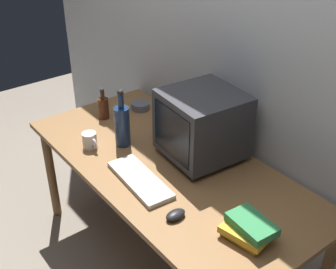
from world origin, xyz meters
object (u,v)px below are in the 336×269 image
at_px(computer_mouse, 176,215).
at_px(cd_spindle, 141,106).
at_px(book_stack, 249,229).
at_px(bottle_tall, 122,125).
at_px(mug, 90,140).
at_px(crt_monitor, 202,125).
at_px(keyboard, 140,180).
at_px(bottle_short, 103,107).

height_order(computer_mouse, cd_spindle, cd_spindle).
bearing_deg(book_stack, computer_mouse, -149.57).
relative_size(bottle_tall, book_stack, 1.49).
bearing_deg(mug, crt_monitor, 44.37).
height_order(computer_mouse, bottle_tall, bottle_tall).
bearing_deg(keyboard, bottle_short, 168.39).
height_order(computer_mouse, book_stack, book_stack).
relative_size(book_stack, cd_spindle, 1.90).
bearing_deg(mug, bottle_tall, 62.35).
bearing_deg(keyboard, crt_monitor, 93.37).
bearing_deg(crt_monitor, book_stack, -23.18).
bearing_deg(book_stack, bottle_short, 177.41).
bearing_deg(keyboard, bottle_tall, 164.85).
distance_m(keyboard, bottle_tall, 0.39).
bearing_deg(bottle_tall, cd_spindle, 132.51).
bearing_deg(bottle_tall, mug, -117.65).
relative_size(bottle_short, cd_spindle, 1.69).
xyz_separation_m(bottle_tall, cd_spindle, (-0.30, 0.32, -0.11)).
relative_size(crt_monitor, keyboard, 0.99).
bearing_deg(mug, bottle_short, 136.69).
height_order(mug, cd_spindle, mug).
distance_m(computer_mouse, book_stack, 0.33).
xyz_separation_m(bottle_tall, book_stack, (0.94, 0.02, -0.08)).
xyz_separation_m(bottle_tall, bottle_short, (-0.34, 0.07, -0.05)).
relative_size(crt_monitor, bottle_short, 2.07).
bearing_deg(book_stack, mug, -170.19).
bearing_deg(bottle_short, bottle_tall, -12.34).
distance_m(bottle_short, book_stack, 1.28).
distance_m(crt_monitor, cd_spindle, 0.68).
height_order(keyboard, book_stack, book_stack).
relative_size(book_stack, mug, 1.90).
height_order(bottle_tall, book_stack, bottle_tall).
xyz_separation_m(keyboard, book_stack, (0.60, 0.14, 0.04)).
distance_m(bottle_short, cd_spindle, 0.26).
bearing_deg(computer_mouse, cd_spindle, 152.00).
xyz_separation_m(crt_monitor, bottle_short, (-0.69, -0.19, -0.12)).
xyz_separation_m(mug, cd_spindle, (-0.21, 0.49, -0.02)).
bearing_deg(bottle_tall, crt_monitor, 37.05).
height_order(crt_monitor, computer_mouse, crt_monitor).
xyz_separation_m(crt_monitor, book_stack, (0.59, -0.25, -0.14)).
relative_size(crt_monitor, mug, 3.48).
bearing_deg(crt_monitor, bottle_tall, -142.95).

